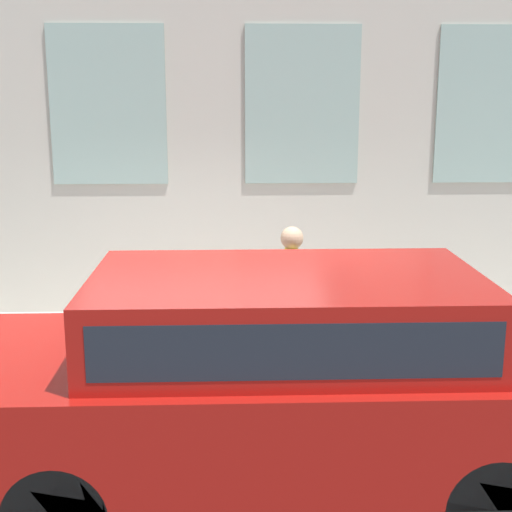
# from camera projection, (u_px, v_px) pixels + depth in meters

# --- Properties ---
(ground_plane) EXTENTS (80.00, 80.00, 0.00)m
(ground_plane) POSITION_uv_depth(u_px,v_px,m) (201.00, 404.00, 7.03)
(ground_plane) COLOR #514F4C
(sidewalk) EXTENTS (2.73, 60.00, 0.12)m
(sidewalk) POSITION_uv_depth(u_px,v_px,m) (206.00, 350.00, 8.34)
(sidewalk) COLOR #B2ADA3
(sidewalk) RESTS_ON ground_plane
(fire_hydrant) EXTENTS (0.32, 0.44, 0.82)m
(fire_hydrant) POSITION_uv_depth(u_px,v_px,m) (220.00, 335.00, 7.40)
(fire_hydrant) COLOR red
(fire_hydrant) RESTS_ON sidewalk
(person) EXTENTS (0.37, 0.24, 1.51)m
(person) POSITION_uv_depth(u_px,v_px,m) (291.00, 282.00, 7.57)
(person) COLOR #232328
(person) RESTS_ON sidewalk
(parked_truck_red_near) EXTENTS (1.92, 4.62, 1.70)m
(parked_truck_red_near) POSITION_uv_depth(u_px,v_px,m) (276.00, 367.00, 5.37)
(parked_truck_red_near) COLOR black
(parked_truck_red_near) RESTS_ON ground_plane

